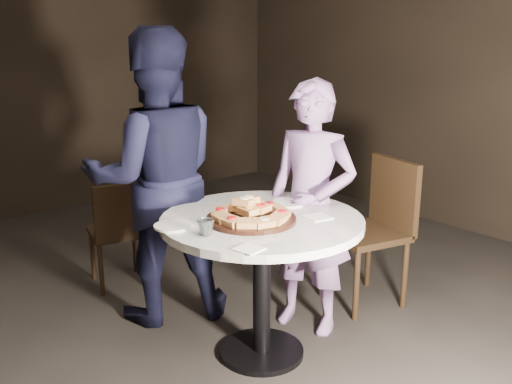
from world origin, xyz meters
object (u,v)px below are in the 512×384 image
Objects in this scene: diner_teal at (311,208)px; water_glass at (206,227)px; serving_board at (251,219)px; table at (262,244)px; diner_navy at (156,179)px; focaccia_pile at (251,211)px; chair_far at (119,227)px; chair_right at (378,221)px.

water_glass is at bearing -101.75° from diner_teal.
water_glass is at bearing -174.14° from serving_board.
diner_navy is (-0.18, 0.80, 0.24)m from table.
diner_navy is 0.97m from diner_teal.
diner_teal is (0.45, 0.08, 0.10)m from table.
focaccia_pile is at bearing -100.70° from diner_teal.
focaccia_pile is 0.23× the size of diner_navy.
chair_right is (1.25, -1.27, 0.11)m from chair_far.
focaccia_pile is at bearing -175.38° from table.
diner_teal reaches higher than water_glass.
serving_board is at bearing -66.16° from focaccia_pile.
water_glass is 0.06× the size of diner_teal.
serving_board is 0.31× the size of diner_teal.
focaccia_pile is at bearing 113.84° from serving_board.
chair_right reaches higher than chair_far.
table is 14.36× the size of water_glass.
chair_far is (0.19, 1.37, -0.40)m from water_glass.
water_glass reaches higher than chair_far.
table is 0.18m from serving_board.
serving_board is at bearing 5.86° from water_glass.
diner_teal reaches higher than serving_board.
serving_board is 1.17m from chair_right.
water_glass is 0.11× the size of chair_far.
diner_navy reaches higher than chair_right.
diner_navy is 1.19× the size of diner_teal.
serving_board is at bearing -73.81° from chair_right.
focaccia_pile is 0.55m from diner_teal.
focaccia_pile is 0.28× the size of diner_teal.
table is at bearing -99.84° from diner_teal.
chair_right is (1.44, 0.10, -0.30)m from water_glass.
water_glass is at bearing -173.58° from focaccia_pile.
diner_teal is (-0.61, 0.02, 0.20)m from chair_right.
chair_right is at bearing 3.37° from serving_board.
serving_board is 0.04m from focaccia_pile.
table is 0.44m from water_glass.
table is 0.86m from diner_navy.
water_glass is (-0.39, -0.04, 0.19)m from table.
diner_navy is at bearing -158.96° from diner_teal.
focaccia_pile is 1.18m from chair_right.
serving_board is 1.12× the size of focaccia_pile.
chair_right reaches higher than table.
water_glass is at bearing -73.28° from chair_right.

